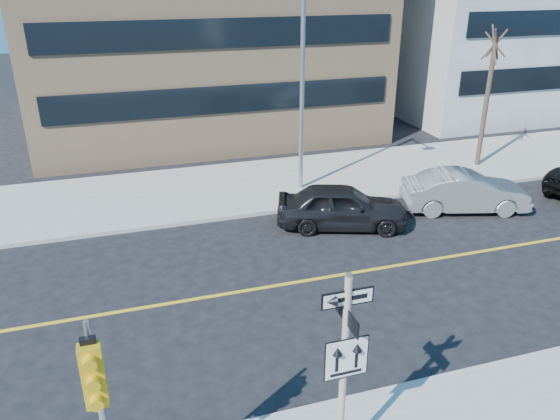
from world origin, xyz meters
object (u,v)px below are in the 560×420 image
object	(u,v)px
parked_car_b	(465,192)
streetlight_a	(304,79)
parked_car_a	(342,206)
street_tree_west	(495,47)
traffic_signal	(96,392)
sign_pole	(344,363)

from	to	relation	value
parked_car_b	streetlight_a	world-z (taller)	streetlight_a
parked_car_a	streetlight_a	distance (m)	5.32
streetlight_a	street_tree_west	bearing A→B (deg)	3.45
traffic_signal	streetlight_a	bearing A→B (deg)	59.20
traffic_signal	street_tree_west	distance (m)	22.14
parked_car_a	traffic_signal	bearing A→B (deg)	159.20
sign_pole	parked_car_b	world-z (taller)	sign_pole
sign_pole	street_tree_west	bearing A→B (deg)	46.74
sign_pole	parked_car_b	size ratio (longest dim) A/B	0.86
traffic_signal	streetlight_a	distance (m)	15.72
traffic_signal	parked_car_b	world-z (taller)	traffic_signal
sign_pole	parked_car_a	world-z (taller)	sign_pole
parked_car_a	streetlight_a	world-z (taller)	streetlight_a
sign_pole	parked_car_a	xyz separation A→B (m)	(4.25, 9.73, -1.64)
streetlight_a	street_tree_west	size ratio (longest dim) A/B	1.26
sign_pole	streetlight_a	world-z (taller)	streetlight_a
traffic_signal	parked_car_a	xyz separation A→B (m)	(8.25, 9.88, -2.23)
parked_car_a	street_tree_west	distance (m)	10.75
sign_pole	streetlight_a	xyz separation A→B (m)	(4.00, 13.27, 2.32)
traffic_signal	parked_car_b	xyz separation A→B (m)	(13.38, 9.81, -2.25)
parked_car_a	sign_pole	bearing A→B (deg)	175.48
sign_pole	traffic_signal	world-z (taller)	sign_pole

